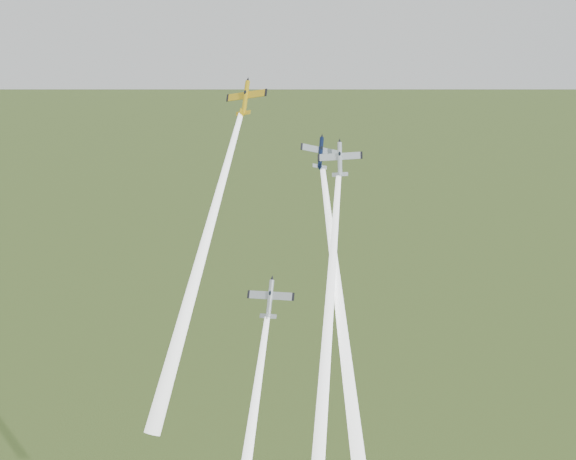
# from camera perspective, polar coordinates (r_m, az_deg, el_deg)

# --- Properties ---
(plane_yellow) EXTENTS (8.77, 8.57, 9.32)m
(plane_yellow) POSITION_cam_1_polar(r_m,az_deg,el_deg) (134.87, -3.38, 10.39)
(plane_yellow) COLOR gold
(smoke_trail_yellow) EXTENTS (13.42, 33.63, 50.05)m
(smoke_trail_yellow) POSITION_cam_1_polar(r_m,az_deg,el_deg) (126.83, -7.07, -2.85)
(smoke_trail_yellow) COLOR white
(plane_navy) EXTENTS (7.33, 7.44, 8.28)m
(plane_navy) POSITION_cam_1_polar(r_m,az_deg,el_deg) (128.00, 2.60, 6.13)
(plane_navy) COLOR #0C1635
(smoke_trail_navy) EXTENTS (14.48, 36.52, 54.68)m
(smoke_trail_navy) POSITION_cam_1_polar(r_m,az_deg,el_deg) (120.39, 4.55, -9.62)
(smoke_trail_navy) COLOR white
(plane_silver_right) EXTENTS (8.46, 5.54, 7.93)m
(plane_silver_right) POSITION_cam_1_polar(r_m,az_deg,el_deg) (126.39, 4.12, 5.60)
(plane_silver_right) COLOR silver
(smoke_trail_silver_right) EXTENTS (3.73, 42.01, 61.30)m
(smoke_trail_silver_right) POSITION_cam_1_polar(r_m,az_deg,el_deg) (118.41, 2.82, -12.33)
(smoke_trail_silver_right) COLOR white
(plane_silver_low) EXTENTS (8.67, 6.65, 8.06)m
(plane_silver_low) POSITION_cam_1_polar(r_m,az_deg,el_deg) (124.38, -1.43, -5.45)
(plane_silver_low) COLOR #A1A9AF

